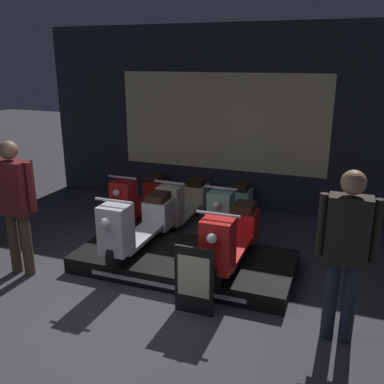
# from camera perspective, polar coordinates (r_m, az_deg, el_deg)

# --- Properties ---
(ground_plane) EXTENTS (30.00, 30.00, 0.00)m
(ground_plane) POSITION_cam_1_polar(r_m,az_deg,el_deg) (4.65, -12.09, -17.57)
(ground_plane) COLOR #38383D
(shop_wall_back) EXTENTS (6.82, 0.09, 3.20)m
(shop_wall_back) POSITION_cam_1_polar(r_m,az_deg,el_deg) (7.68, 3.95, 9.67)
(shop_wall_back) COLOR #23282D
(shop_wall_back) RESTS_ON ground_plane
(display_platform) EXTENTS (2.80, 1.28, 0.21)m
(display_platform) POSITION_cam_1_polar(r_m,az_deg,el_deg) (5.63, -1.05, -9.28)
(display_platform) COLOR black
(display_platform) RESTS_ON ground_plane
(scooter_display_left) EXTENTS (0.49, 1.67, 0.87)m
(scooter_display_left) POSITION_cam_1_polar(r_m,az_deg,el_deg) (5.68, -7.06, -4.15)
(scooter_display_left) COLOR black
(scooter_display_left) RESTS_ON display_platform
(scooter_display_right) EXTENTS (0.49, 1.67, 0.87)m
(scooter_display_right) POSITION_cam_1_polar(r_m,az_deg,el_deg) (5.25, 5.32, -5.94)
(scooter_display_right) COLOR black
(scooter_display_right) RESTS_ON display_platform
(scooter_backrow_0) EXTENTS (0.49, 1.67, 0.87)m
(scooter_backrow_0) POSITION_cam_1_polar(r_m,az_deg,el_deg) (7.42, -6.82, -0.61)
(scooter_backrow_0) COLOR black
(scooter_backrow_0) RESTS_ON ground_plane
(scooter_backrow_1) EXTENTS (0.49, 1.67, 0.87)m
(scooter_backrow_1) POSITION_cam_1_polar(r_m,az_deg,el_deg) (7.10, -1.02, -1.33)
(scooter_backrow_1) COLOR black
(scooter_backrow_1) RESTS_ON ground_plane
(scooter_backrow_2) EXTENTS (0.49, 1.67, 0.87)m
(scooter_backrow_2) POSITION_cam_1_polar(r_m,az_deg,el_deg) (6.86, 5.24, -2.08)
(scooter_backrow_2) COLOR black
(scooter_backrow_2) RESTS_ON ground_plane
(person_left_browsing) EXTENTS (0.61, 0.25, 1.72)m
(person_left_browsing) POSITION_cam_1_polar(r_m,az_deg,el_deg) (5.62, -22.60, -0.64)
(person_left_browsing) COLOR #473828
(person_left_browsing) RESTS_ON ground_plane
(person_right_browsing) EXTENTS (0.54, 0.22, 1.71)m
(person_right_browsing) POSITION_cam_1_polar(r_m,az_deg,el_deg) (4.20, 19.85, -6.75)
(person_right_browsing) COLOR #232838
(person_right_browsing) RESTS_ON ground_plane
(price_sign_board) EXTENTS (0.43, 0.04, 0.78)m
(price_sign_board) POSITION_cam_1_polar(r_m,az_deg,el_deg) (4.61, 0.27, -11.72)
(price_sign_board) COLOR black
(price_sign_board) RESTS_ON ground_plane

